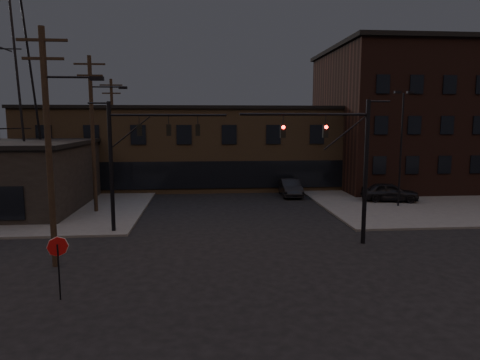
# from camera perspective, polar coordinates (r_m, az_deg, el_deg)

# --- Properties ---
(ground) EXTENTS (140.00, 140.00, 0.00)m
(ground) POSITION_cam_1_polar(r_m,az_deg,el_deg) (19.64, 2.57, -12.52)
(ground) COLOR black
(ground) RESTS_ON ground
(sidewalk_ne) EXTENTS (30.00, 30.00, 0.15)m
(sidewalk_ne) POSITION_cam_1_polar(r_m,az_deg,el_deg) (47.57, 26.06, -1.13)
(sidewalk_ne) COLOR #474744
(sidewalk_ne) RESTS_ON ground
(building_row) EXTENTS (40.00, 12.00, 8.00)m
(building_row) POSITION_cam_1_polar(r_m,az_deg,el_deg) (46.41, -1.90, 4.33)
(building_row) COLOR brown
(building_row) RESTS_ON ground
(building_right) EXTENTS (22.00, 16.00, 14.00)m
(building_right) POSITION_cam_1_polar(r_m,az_deg,el_deg) (50.55, 24.20, 7.34)
(building_right) COLOR black
(building_right) RESTS_ON ground
(traffic_signal_near) EXTENTS (7.12, 0.24, 8.00)m
(traffic_signal_near) POSITION_cam_1_polar(r_m,az_deg,el_deg) (24.13, 13.96, 3.09)
(traffic_signal_near) COLOR black
(traffic_signal_near) RESTS_ON ground
(traffic_signal_far) EXTENTS (7.12, 0.24, 8.00)m
(traffic_signal_far) POSITION_cam_1_polar(r_m,az_deg,el_deg) (26.67, -14.18, 3.69)
(traffic_signal_far) COLOR black
(traffic_signal_far) RESTS_ON ground
(stop_sign) EXTENTS (0.72, 0.33, 2.48)m
(stop_sign) POSITION_cam_1_polar(r_m,az_deg,el_deg) (17.91, -23.11, -8.97)
(stop_sign) COLOR black
(stop_sign) RESTS_ON ground
(utility_pole_near) EXTENTS (3.70, 0.28, 11.00)m
(utility_pole_near) POSITION_cam_1_polar(r_m,az_deg,el_deg) (21.45, -24.04, 4.59)
(utility_pole_near) COLOR black
(utility_pole_near) RESTS_ON ground
(utility_pole_mid) EXTENTS (3.70, 0.28, 11.50)m
(utility_pole_mid) POSITION_cam_1_polar(r_m,az_deg,el_deg) (33.24, -18.96, 6.20)
(utility_pole_mid) COLOR black
(utility_pole_mid) RESTS_ON ground
(utility_pole_far) EXTENTS (2.20, 0.28, 11.00)m
(utility_pole_far) POSITION_cam_1_polar(r_m,az_deg,el_deg) (45.19, -16.58, 6.18)
(utility_pole_far) COLOR black
(utility_pole_far) RESTS_ON ground
(transmission_tower) EXTENTS (7.00, 7.00, 25.00)m
(transmission_tower) POSITION_cam_1_polar(r_m,az_deg,el_deg) (39.86, -28.92, 15.06)
(transmission_tower) COLOR black
(transmission_tower) RESTS_ON ground
(lot_light_a) EXTENTS (1.50, 0.28, 9.14)m
(lot_light_a) POSITION_cam_1_polar(r_m,az_deg,el_deg) (35.78, 20.73, 5.22)
(lot_light_a) COLOR black
(lot_light_a) RESTS_ON ground
(lot_light_b) EXTENTS (1.50, 0.28, 9.14)m
(lot_light_b) POSITION_cam_1_polar(r_m,az_deg,el_deg) (43.00, 25.10, 5.34)
(lot_light_b) COLOR black
(lot_light_b) RESTS_ON ground
(parked_car_lot_a) EXTENTS (4.92, 2.82, 1.58)m
(parked_car_lot_a) POSITION_cam_1_polar(r_m,az_deg,el_deg) (38.09, 19.32, -1.51)
(parked_car_lot_a) COLOR black
(parked_car_lot_a) RESTS_ON sidewalk_ne
(parked_car_lot_b) EXTENTS (5.17, 2.72, 1.43)m
(parked_car_lot_b) POSITION_cam_1_polar(r_m,az_deg,el_deg) (48.36, 23.38, 0.10)
(parked_car_lot_b) COLOR silver
(parked_car_lot_b) RESTS_ON sidewalk_ne
(car_crossing) EXTENTS (1.81, 4.82, 1.57)m
(car_crossing) POSITION_cam_1_polar(r_m,az_deg,el_deg) (39.56, 6.72, -1.01)
(car_crossing) COLOR black
(car_crossing) RESTS_ON ground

